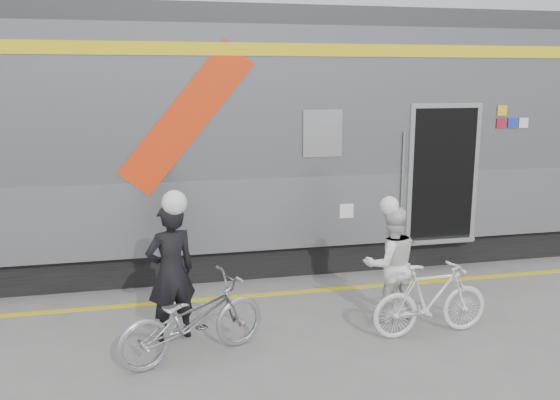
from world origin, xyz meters
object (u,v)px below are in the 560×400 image
object	(u,v)px
bicycle_left	(193,319)
woman	(390,264)
man	(171,272)
bicycle_right	(431,299)

from	to	relation	value
bicycle_left	woman	world-z (taller)	woman
bicycle_left	man	bearing A→B (deg)	-0.94
woman	bicycle_right	xyz separation A→B (m)	(0.30, -0.55, -0.29)
bicycle_left	bicycle_right	bearing A→B (deg)	-111.50
woman	bicycle_right	distance (m)	0.69
woman	man	bearing A→B (deg)	-3.04
man	bicycle_right	xyz separation A→B (m)	(3.04, -0.58, -0.38)
man	bicycle_right	size ratio (longest dim) A/B	1.11
bicycle_right	man	bearing A→B (deg)	76.78
man	bicycle_right	bearing A→B (deg)	148.30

